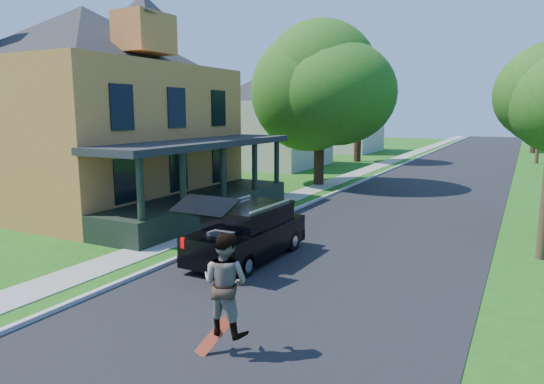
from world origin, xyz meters
The scene contains 15 objects.
ground centered at (0.00, 0.00, 0.00)m, with size 140.00×140.00×0.00m, color #205811.
street centered at (0.00, 20.00, 0.00)m, with size 8.00×120.00×0.02m, color black.
curb centered at (-4.05, 20.00, 0.00)m, with size 0.15×120.00×0.12m, color #ADADA7.
sidewalk centered at (-5.60, 20.00, 0.00)m, with size 1.30×120.00×0.03m, color gray.
front_walk centered at (-9.50, 6.00, 0.00)m, with size 6.50×1.20×0.03m, color gray.
main_house centered at (-12.80, 5.99, 4.92)m, with size 15.56×15.56×10.10m.
neighbor_house_mid centered at (-13.50, 24.00, 4.19)m, with size 12.78×12.78×8.30m.
neighbor_house_far centered at (-13.50, 40.00, 4.19)m, with size 12.78×12.78×8.30m.
black_suv centered at (-2.32, 1.97, 0.81)m, with size 1.80×4.56×2.12m.
skateboarder centered at (0.18, -3.00, 1.31)m, with size 0.89×0.70×1.82m.
skateboard centered at (-0.03, -3.10, 0.28)m, with size 0.50×0.52×0.67m.
tree_left_mid centered at (-6.09, 16.48, 6.10)m, with size 7.71×7.51×9.52m.
tree_left_far centered at (-8.18, 30.34, 5.91)m, with size 6.11×6.19×8.80m.
tree_right_far centered at (5.21, 46.95, 5.10)m, with size 6.71×6.29×7.84m.
utility_pole_far centered at (5.44, 35.80, 5.08)m, with size 1.80×0.31×9.84m.
Camera 1 is at (4.64, -9.75, 4.27)m, focal length 32.00 mm.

